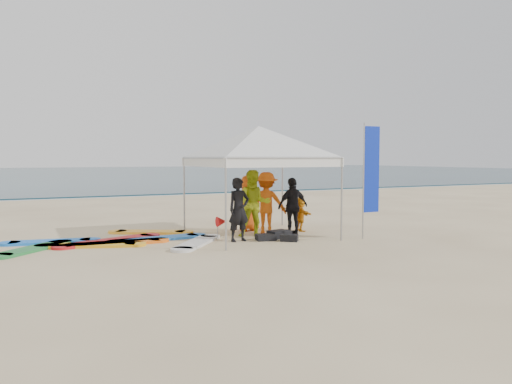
{
  "coord_description": "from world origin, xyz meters",
  "views": [
    {
      "loc": [
        -5.71,
        -10.76,
        2.23
      ],
      "look_at": [
        0.62,
        2.6,
        1.2
      ],
      "focal_mm": 35.0,
      "sensor_mm": 36.0,
      "label": 1
    }
  ],
  "objects_px": {
    "person_black_a": "(239,210)",
    "person_yellow": "(254,204)",
    "person_black_b": "(293,206)",
    "surfboard_spread": "(116,241)",
    "canopy_tent": "(259,126)",
    "person_orange_a": "(266,203)",
    "person_seated": "(301,214)",
    "feather_flag": "(371,171)",
    "marker_pennant": "(222,222)",
    "person_orange_b": "(249,203)"
  },
  "relations": [
    {
      "from": "person_black_a",
      "to": "person_yellow",
      "type": "relative_size",
      "value": 0.9
    },
    {
      "from": "person_black_b",
      "to": "surfboard_spread",
      "type": "height_order",
      "value": "person_black_b"
    },
    {
      "from": "person_black_b",
      "to": "canopy_tent",
      "type": "relative_size",
      "value": 0.35
    },
    {
      "from": "person_orange_a",
      "to": "person_seated",
      "type": "distance_m",
      "value": 1.19
    },
    {
      "from": "person_black_a",
      "to": "feather_flag",
      "type": "xyz_separation_m",
      "value": [
        3.47,
        -1.08,
        1.01
      ]
    },
    {
      "from": "person_yellow",
      "to": "canopy_tent",
      "type": "distance_m",
      "value": 2.17
    },
    {
      "from": "marker_pennant",
      "to": "person_black_b",
      "type": "bearing_deg",
      "value": -1.24
    },
    {
      "from": "feather_flag",
      "to": "person_yellow",
      "type": "bearing_deg",
      "value": 151.3
    },
    {
      "from": "person_orange_b",
      "to": "surfboard_spread",
      "type": "bearing_deg",
      "value": 7.42
    },
    {
      "from": "person_black_a",
      "to": "surfboard_spread",
      "type": "height_order",
      "value": "person_black_a"
    },
    {
      "from": "person_orange_a",
      "to": "person_black_a",
      "type": "bearing_deg",
      "value": 65.95
    },
    {
      "from": "person_orange_a",
      "to": "surfboard_spread",
      "type": "distance_m",
      "value": 4.38
    },
    {
      "from": "person_black_b",
      "to": "person_orange_b",
      "type": "height_order",
      "value": "person_orange_b"
    },
    {
      "from": "person_black_a",
      "to": "feather_flag",
      "type": "distance_m",
      "value": 3.77
    },
    {
      "from": "person_orange_b",
      "to": "surfboard_spread",
      "type": "xyz_separation_m",
      "value": [
        -4.0,
        -0.42,
        -0.82
      ]
    },
    {
      "from": "person_yellow",
      "to": "person_black_b",
      "type": "xyz_separation_m",
      "value": [
        1.18,
        -0.09,
        -0.11
      ]
    },
    {
      "from": "marker_pennant",
      "to": "person_orange_b",
      "type": "bearing_deg",
      "value": 41.65
    },
    {
      "from": "surfboard_spread",
      "to": "person_black_a",
      "type": "bearing_deg",
      "value": -21.52
    },
    {
      "from": "person_seated",
      "to": "marker_pennant",
      "type": "height_order",
      "value": "person_seated"
    },
    {
      "from": "person_orange_a",
      "to": "person_orange_b",
      "type": "bearing_deg",
      "value": -36.38
    },
    {
      "from": "person_orange_a",
      "to": "person_black_b",
      "type": "bearing_deg",
      "value": 161.53
    },
    {
      "from": "person_seated",
      "to": "person_orange_a",
      "type": "bearing_deg",
      "value": 92.48
    },
    {
      "from": "person_orange_a",
      "to": "person_orange_b",
      "type": "relative_size",
      "value": 1.05
    },
    {
      "from": "person_orange_b",
      "to": "person_black_a",
      "type": "bearing_deg",
      "value": 59.11
    },
    {
      "from": "person_seated",
      "to": "canopy_tent",
      "type": "relative_size",
      "value": 0.22
    },
    {
      "from": "person_yellow",
      "to": "person_orange_a",
      "type": "bearing_deg",
      "value": 57.06
    },
    {
      "from": "person_orange_a",
      "to": "feather_flag",
      "type": "relative_size",
      "value": 0.57
    },
    {
      "from": "person_black_a",
      "to": "person_seated",
      "type": "relative_size",
      "value": 1.65
    },
    {
      "from": "person_orange_b",
      "to": "feather_flag",
      "type": "height_order",
      "value": "feather_flag"
    },
    {
      "from": "person_black_b",
      "to": "person_seated",
      "type": "relative_size",
      "value": 1.6
    },
    {
      "from": "person_orange_a",
      "to": "feather_flag",
      "type": "bearing_deg",
      "value": 166.05
    },
    {
      "from": "feather_flag",
      "to": "surfboard_spread",
      "type": "bearing_deg",
      "value": 160.73
    },
    {
      "from": "person_orange_a",
      "to": "marker_pennant",
      "type": "distance_m",
      "value": 1.76
    },
    {
      "from": "person_black_a",
      "to": "feather_flag",
      "type": "bearing_deg",
      "value": -25.8
    },
    {
      "from": "canopy_tent",
      "to": "surfboard_spread",
      "type": "height_order",
      "value": "canopy_tent"
    },
    {
      "from": "person_black_a",
      "to": "person_orange_b",
      "type": "distance_m",
      "value": 1.89
    },
    {
      "from": "person_black_a",
      "to": "person_orange_b",
      "type": "bearing_deg",
      "value": 49.11
    },
    {
      "from": "feather_flag",
      "to": "marker_pennant",
      "type": "bearing_deg",
      "value": 158.6
    },
    {
      "from": "person_yellow",
      "to": "feather_flag",
      "type": "height_order",
      "value": "feather_flag"
    },
    {
      "from": "person_orange_b",
      "to": "marker_pennant",
      "type": "xyz_separation_m",
      "value": [
        -1.34,
        -1.19,
        -0.36
      ]
    },
    {
      "from": "person_black_a",
      "to": "person_seated",
      "type": "bearing_deg",
      "value": 11.75
    },
    {
      "from": "feather_flag",
      "to": "surfboard_spread",
      "type": "distance_m",
      "value": 7.08
    },
    {
      "from": "feather_flag",
      "to": "person_orange_b",
      "type": "bearing_deg",
      "value": 132.55
    },
    {
      "from": "person_orange_a",
      "to": "marker_pennant",
      "type": "bearing_deg",
      "value": 48.28
    },
    {
      "from": "canopy_tent",
      "to": "person_orange_a",
      "type": "bearing_deg",
      "value": 40.68
    },
    {
      "from": "person_yellow",
      "to": "person_orange_b",
      "type": "xyz_separation_m",
      "value": [
        0.35,
        1.14,
        -0.09
      ]
    },
    {
      "from": "person_yellow",
      "to": "person_seated",
      "type": "xyz_separation_m",
      "value": [
        1.75,
        0.44,
        -0.43
      ]
    },
    {
      "from": "person_seated",
      "to": "canopy_tent",
      "type": "bearing_deg",
      "value": 107.06
    },
    {
      "from": "person_black_b",
      "to": "canopy_tent",
      "type": "distance_m",
      "value": 2.48
    },
    {
      "from": "person_yellow",
      "to": "person_orange_b",
      "type": "bearing_deg",
      "value": 91.25
    }
  ]
}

